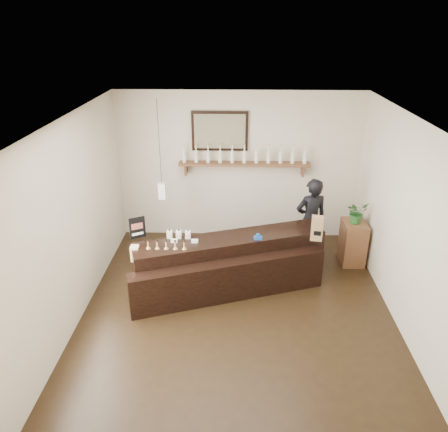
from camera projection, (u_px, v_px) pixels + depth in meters
The scene contains 10 objects.
ground at pixel (237, 310), 6.46m from camera, with size 5.00×5.00×0.00m, color black.
room_shell at pixel (239, 204), 5.75m from camera, with size 5.00×5.00×5.00m.
back_wall_decor at pixel (230, 150), 7.90m from camera, with size 2.66×0.96×1.69m.
counter at pixel (229, 266), 6.83m from camera, with size 3.03×1.76×0.99m.
promo_sign at pixel (137, 228), 6.66m from camera, with size 0.23×0.14×0.35m.
paper_bag at pixel (317, 228), 6.61m from camera, with size 0.20×0.16×0.38m.
tape_dispenser at pixel (258, 237), 6.66m from camera, with size 0.12×0.06×0.10m.
side_cabinet at pixel (353, 242), 7.58m from camera, with size 0.38×0.53×0.76m.
potted_plant at pixel (357, 212), 7.35m from camera, with size 0.35×0.30×0.38m, color #245B25.
shopkeeper at pixel (311, 215), 7.48m from camera, with size 0.62×0.41×1.72m, color black.
Camera 1 is at (-0.02, -5.31, 3.94)m, focal length 35.00 mm.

